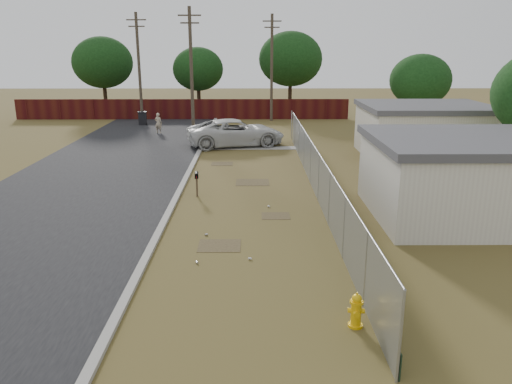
{
  "coord_description": "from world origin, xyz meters",
  "views": [
    {
      "loc": [
        0.28,
        -20.31,
        6.32
      ],
      "look_at": [
        0.43,
        -2.43,
        1.1
      ],
      "focal_mm": 35.0,
      "sensor_mm": 36.0,
      "label": 1
    }
  ],
  "objects_px": {
    "mailbox": "(197,177)",
    "pickup_truck": "(236,133)",
    "trash_bin": "(143,118)",
    "pedestrian": "(158,123)",
    "fire_hydrant": "(356,311)"
  },
  "relations": [
    {
      "from": "mailbox",
      "to": "pedestrian",
      "type": "distance_m",
      "value": 17.33
    },
    {
      "from": "pickup_truck",
      "to": "pedestrian",
      "type": "relative_size",
      "value": 4.12
    },
    {
      "from": "pedestrian",
      "to": "trash_bin",
      "type": "bearing_deg",
      "value": -48.9
    },
    {
      "from": "pickup_truck",
      "to": "pedestrian",
      "type": "bearing_deg",
      "value": 35.65
    },
    {
      "from": "fire_hydrant",
      "to": "trash_bin",
      "type": "distance_m",
      "value": 33.72
    },
    {
      "from": "pickup_truck",
      "to": "trash_bin",
      "type": "relative_size",
      "value": 5.74
    },
    {
      "from": "mailbox",
      "to": "trash_bin",
      "type": "height_order",
      "value": "trash_bin"
    },
    {
      "from": "fire_hydrant",
      "to": "trash_bin",
      "type": "xyz_separation_m",
      "value": [
        -11.61,
        31.65,
        0.16
      ]
    },
    {
      "from": "mailbox",
      "to": "pedestrian",
      "type": "bearing_deg",
      "value": 105.63
    },
    {
      "from": "mailbox",
      "to": "trash_bin",
      "type": "distance_m",
      "value": 22.06
    },
    {
      "from": "pickup_truck",
      "to": "pedestrian",
      "type": "xyz_separation_m",
      "value": [
        -6.02,
        5.03,
        -0.11
      ]
    },
    {
      "from": "mailbox",
      "to": "pickup_truck",
      "type": "bearing_deg",
      "value": 83.37
    },
    {
      "from": "mailbox",
      "to": "pedestrian",
      "type": "height_order",
      "value": "pedestrian"
    },
    {
      "from": "mailbox",
      "to": "trash_bin",
      "type": "relative_size",
      "value": 0.98
    },
    {
      "from": "pickup_truck",
      "to": "trash_bin",
      "type": "height_order",
      "value": "pickup_truck"
    }
  ]
}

